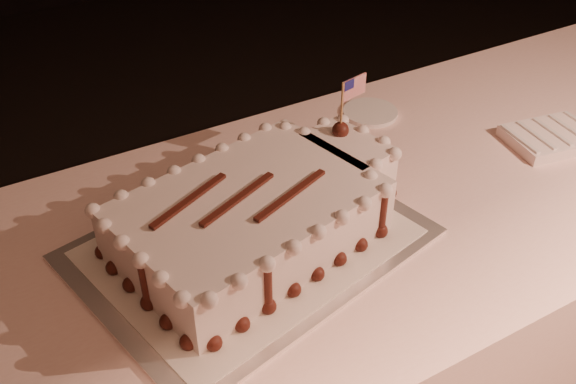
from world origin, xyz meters
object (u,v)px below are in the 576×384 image
napkin_stack (551,137)px  side_plate (370,113)px  banquet_table (398,303)px  sheet_cake (262,211)px  cake_board (250,244)px

napkin_stack → side_plate: bearing=132.5°
banquet_table → napkin_stack: bearing=-6.2°
side_plate → sheet_cake: bearing=-148.3°
napkin_stack → cake_board: bearing=178.0°
banquet_table → side_plate: bearing=75.1°
sheet_cake → napkin_stack: size_ratio=2.71×
napkin_stack → side_plate: size_ratio=1.61×
banquet_table → napkin_stack: (0.35, -0.04, 0.39)m
sheet_cake → napkin_stack: bearing=-2.7°
sheet_cake → side_plate: (0.44, 0.27, -0.06)m
cake_board → sheet_cake: size_ratio=1.02×
banquet_table → side_plate: (0.07, 0.27, 0.38)m
napkin_stack → side_plate: 0.41m
banquet_table → napkin_stack: napkin_stack is taller
cake_board → sheet_cake: (0.03, 0.01, 0.06)m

